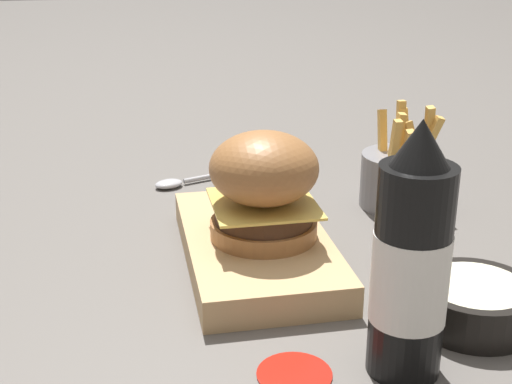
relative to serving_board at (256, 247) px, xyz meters
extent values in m
plane|color=#5B5651|center=(0.01, -0.08, -0.02)|extent=(6.00, 6.00, 0.00)
cube|color=tan|center=(0.00, 0.00, 0.00)|extent=(0.29, 0.16, 0.03)
cylinder|color=#9E6638|center=(0.01, 0.01, 0.03)|extent=(0.12, 0.12, 0.02)
cylinder|color=#422819|center=(0.01, 0.01, 0.05)|extent=(0.11, 0.11, 0.02)
cube|color=#EAC656|center=(0.01, 0.01, 0.06)|extent=(0.11, 0.11, 0.00)
ellipsoid|color=#9E6638|center=(0.01, 0.01, 0.10)|extent=(0.12, 0.12, 0.08)
cylinder|color=black|center=(0.23, 0.08, 0.08)|extent=(0.06, 0.06, 0.19)
cylinder|color=white|center=(0.23, 0.08, 0.07)|extent=(0.06, 0.06, 0.08)
cone|color=black|center=(0.23, 0.08, 0.19)|extent=(0.05, 0.05, 0.04)
cylinder|color=slate|center=(-0.13, 0.22, 0.02)|extent=(0.11, 0.11, 0.07)
cube|color=gold|center=(-0.11, 0.22, 0.06)|extent=(0.03, 0.01, 0.07)
cube|color=gold|center=(-0.13, 0.21, 0.07)|extent=(0.02, 0.02, 0.09)
cube|color=gold|center=(-0.12, 0.24, 0.06)|extent=(0.03, 0.03, 0.08)
cube|color=gold|center=(-0.12, 0.25, 0.08)|extent=(0.03, 0.02, 0.10)
cube|color=gold|center=(-0.11, 0.25, 0.07)|extent=(0.02, 0.04, 0.09)
cube|color=gold|center=(-0.12, 0.21, 0.07)|extent=(0.02, 0.01, 0.08)
cube|color=gold|center=(-0.15, 0.23, 0.07)|extent=(0.01, 0.02, 0.09)
cube|color=gold|center=(-0.16, 0.20, 0.07)|extent=(0.03, 0.01, 0.08)
cube|color=gold|center=(-0.15, 0.23, 0.08)|extent=(0.02, 0.01, 0.10)
cylinder|color=black|center=(0.17, 0.18, 0.00)|extent=(0.12, 0.12, 0.04)
cylinder|color=beige|center=(0.17, 0.18, 0.02)|extent=(0.10, 0.10, 0.01)
cylinder|color=#B2B2B7|center=(-0.29, 0.00, -0.01)|extent=(0.05, 0.12, 0.01)
ellipsoid|color=#B2B2B7|center=(-0.26, -0.08, -0.01)|extent=(0.04, 0.05, 0.01)
cylinder|color=#B21E14|center=(0.22, -0.01, -0.02)|extent=(0.07, 0.07, 0.00)
camera|label=1|loc=(0.72, -0.14, 0.35)|focal=50.00mm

